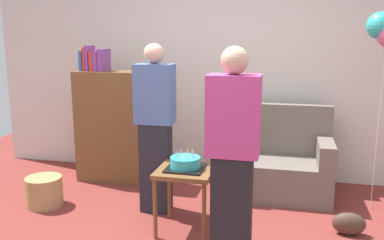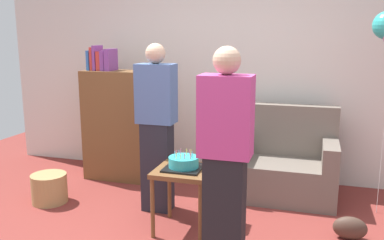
{
  "view_description": "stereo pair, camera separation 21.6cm",
  "coord_description": "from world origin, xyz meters",
  "px_view_note": "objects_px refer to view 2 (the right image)",
  "views": [
    {
      "loc": [
        0.74,
        -2.86,
        1.69
      ],
      "look_at": [
        -0.09,
        0.66,
        0.95
      ],
      "focal_mm": 38.37,
      "sensor_mm": 36.0,
      "label": 1
    },
    {
      "loc": [
        0.95,
        -2.81,
        1.69
      ],
      "look_at": [
        -0.09,
        0.66,
        0.95
      ],
      "focal_mm": 38.37,
      "sensor_mm": 36.0,
      "label": 2
    }
  ],
  "objects_px": {
    "bookshelf": "(118,123)",
    "person_holding_cake": "(225,163)",
    "side_table": "(184,178)",
    "wicker_basket": "(49,188)",
    "couch": "(283,165)",
    "person_blowing_candles": "(157,127)",
    "handbag": "(350,228)",
    "birthday_cake": "(184,163)"
  },
  "relations": [
    {
      "from": "couch",
      "to": "side_table",
      "type": "xyz_separation_m",
      "value": [
        -0.77,
        -1.09,
        0.14
      ]
    },
    {
      "from": "wicker_basket",
      "to": "couch",
      "type": "bearing_deg",
      "value": 21.37
    },
    {
      "from": "couch",
      "to": "person_holding_cake",
      "type": "distance_m",
      "value": 1.73
    },
    {
      "from": "couch",
      "to": "birthday_cake",
      "type": "xyz_separation_m",
      "value": [
        -0.77,
        -1.09,
        0.28
      ]
    },
    {
      "from": "side_table",
      "to": "birthday_cake",
      "type": "distance_m",
      "value": 0.14
    },
    {
      "from": "side_table",
      "to": "person_holding_cake",
      "type": "height_order",
      "value": "person_holding_cake"
    },
    {
      "from": "bookshelf",
      "to": "handbag",
      "type": "height_order",
      "value": "bookshelf"
    },
    {
      "from": "birthday_cake",
      "to": "wicker_basket",
      "type": "bearing_deg",
      "value": 172.68
    },
    {
      "from": "couch",
      "to": "wicker_basket",
      "type": "xyz_separation_m",
      "value": [
        -2.29,
        -0.9,
        -0.19
      ]
    },
    {
      "from": "couch",
      "to": "side_table",
      "type": "relative_size",
      "value": 1.93
    },
    {
      "from": "side_table",
      "to": "couch",
      "type": "bearing_deg",
      "value": 54.95
    },
    {
      "from": "birthday_cake",
      "to": "person_blowing_candles",
      "type": "relative_size",
      "value": 0.2
    },
    {
      "from": "bookshelf",
      "to": "person_blowing_candles",
      "type": "xyz_separation_m",
      "value": [
        0.79,
        -0.74,
        0.16
      ]
    },
    {
      "from": "side_table",
      "to": "wicker_basket",
      "type": "distance_m",
      "value": 1.57
    },
    {
      "from": "bookshelf",
      "to": "person_blowing_candles",
      "type": "bearing_deg",
      "value": -43.08
    },
    {
      "from": "bookshelf",
      "to": "person_holding_cake",
      "type": "distance_m",
      "value": 2.33
    },
    {
      "from": "bookshelf",
      "to": "handbag",
      "type": "bearing_deg",
      "value": -18.34
    },
    {
      "from": "person_blowing_candles",
      "to": "handbag",
      "type": "bearing_deg",
      "value": 0.82
    },
    {
      "from": "couch",
      "to": "bookshelf",
      "type": "height_order",
      "value": "bookshelf"
    },
    {
      "from": "couch",
      "to": "bookshelf",
      "type": "relative_size",
      "value": 0.69
    },
    {
      "from": "person_blowing_candles",
      "to": "wicker_basket",
      "type": "height_order",
      "value": "person_blowing_candles"
    },
    {
      "from": "side_table",
      "to": "person_blowing_candles",
      "type": "bearing_deg",
      "value": 137.11
    },
    {
      "from": "couch",
      "to": "handbag",
      "type": "distance_m",
      "value": 1.09
    },
    {
      "from": "person_holding_cake",
      "to": "wicker_basket",
      "type": "distance_m",
      "value": 2.24
    },
    {
      "from": "bookshelf",
      "to": "side_table",
      "type": "xyz_separation_m",
      "value": [
        1.17,
        -1.1,
        -0.19
      ]
    },
    {
      "from": "couch",
      "to": "birthday_cake",
      "type": "height_order",
      "value": "couch"
    },
    {
      "from": "couch",
      "to": "side_table",
      "type": "bearing_deg",
      "value": -125.05
    },
    {
      "from": "side_table",
      "to": "person_blowing_candles",
      "type": "relative_size",
      "value": 0.35
    },
    {
      "from": "bookshelf",
      "to": "person_blowing_candles",
      "type": "distance_m",
      "value": 1.09
    },
    {
      "from": "person_blowing_candles",
      "to": "wicker_basket",
      "type": "xyz_separation_m",
      "value": [
        -1.14,
        -0.16,
        -0.68
      ]
    },
    {
      "from": "couch",
      "to": "handbag",
      "type": "xyz_separation_m",
      "value": [
        0.63,
        -0.85,
        -0.24
      ]
    },
    {
      "from": "wicker_basket",
      "to": "person_holding_cake",
      "type": "bearing_deg",
      "value": -20.28
    },
    {
      "from": "person_blowing_candles",
      "to": "wicker_basket",
      "type": "distance_m",
      "value": 1.34
    },
    {
      "from": "birthday_cake",
      "to": "person_holding_cake",
      "type": "distance_m",
      "value": 0.76
    },
    {
      "from": "person_blowing_candles",
      "to": "wicker_basket",
      "type": "bearing_deg",
      "value": -167.33
    },
    {
      "from": "side_table",
      "to": "person_holding_cake",
      "type": "bearing_deg",
      "value": -48.66
    },
    {
      "from": "couch",
      "to": "wicker_basket",
      "type": "bearing_deg",
      "value": -158.63
    },
    {
      "from": "couch",
      "to": "person_holding_cake",
      "type": "relative_size",
      "value": 0.67
    },
    {
      "from": "birthday_cake",
      "to": "wicker_basket",
      "type": "relative_size",
      "value": 0.89
    },
    {
      "from": "person_blowing_candles",
      "to": "handbag",
      "type": "height_order",
      "value": "person_blowing_candles"
    },
    {
      "from": "person_blowing_candles",
      "to": "person_holding_cake",
      "type": "xyz_separation_m",
      "value": [
        0.87,
        -0.9,
        0.0
      ]
    },
    {
      "from": "couch",
      "to": "birthday_cake",
      "type": "bearing_deg",
      "value": -125.05
    }
  ]
}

